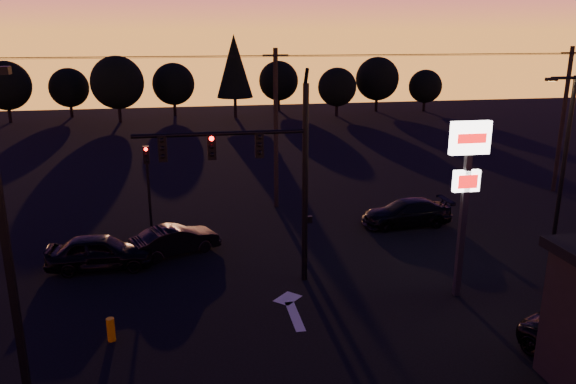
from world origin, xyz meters
The scene contains 23 objects.
ground centered at (0.00, 0.00, 0.00)m, with size 120.00×120.00×0.00m, color black.
lane_arrow centered at (0.50, 1.67, 0.01)m, with size 1.20×3.10×0.01m.
traffic_signal_mast centered at (-0.10, 3.99, 4.94)m, with size 6.79×0.52×8.58m.
secondary_signal centered at (-5.00, 11.49, 2.86)m, with size 0.30×0.31×4.35m.
parking_lot_light centered at (-7.50, -3.00, 5.27)m, with size 1.25×0.30×9.14m.
pylon_sign centered at (7.00, 1.50, 4.91)m, with size 1.50×0.28×6.80m.
streetlight centered at (13.91, 5.50, 4.42)m, with size 1.55×0.35×8.00m.
utility_pole_1 centered at (2.00, 14.00, 4.59)m, with size 1.40×0.26×9.00m.
utility_pole_2 centered at (20.00, 14.00, 4.59)m, with size 1.40×0.26×9.00m.
power_wires centered at (2.00, 14.00, 8.57)m, with size 36.00×1.22×0.07m.
bollard centered at (-5.80, 0.52, 0.40)m, with size 0.27×0.27×0.80m, color #BC7200.
tree_0 centered at (-22.00, 50.00, 4.06)m, with size 5.36×5.36×6.74m.
tree_1 centered at (-16.00, 53.00, 3.43)m, with size 4.54×4.54×5.71m.
tree_2 centered at (-10.00, 48.00, 4.37)m, with size 5.77×5.78×7.26m.
tree_3 centered at (-4.00, 52.00, 3.75)m, with size 4.95×4.95×6.22m.
tree_4 centered at (3.00, 49.00, 5.93)m, with size 4.18×4.18×9.50m.
tree_5 centered at (9.00, 54.00, 3.75)m, with size 4.95×4.95×6.22m.
tree_6 centered at (15.00, 48.00, 3.43)m, with size 4.54×4.54×5.71m.
tree_7 centered at (21.00, 51.00, 4.06)m, with size 5.36×5.36×6.74m.
tree_8 centered at (27.00, 50.00, 3.12)m, with size 4.12×4.12×5.19m.
car_left centered at (-6.88, 6.71, 0.76)m, with size 1.79×4.46×1.52m, color black.
car_mid centered at (-3.72, 7.82, 0.66)m, with size 1.40×4.00×1.32m, color black.
car_right centered at (8.20, 9.57, 0.69)m, with size 1.92×4.73×1.37m, color black.
Camera 1 is at (-3.10, -16.81, 9.92)m, focal length 35.00 mm.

